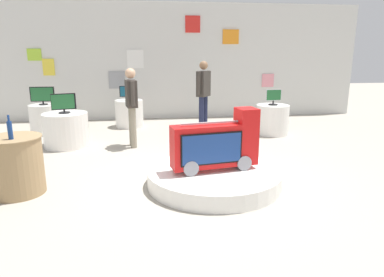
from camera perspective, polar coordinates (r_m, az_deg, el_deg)
The scene contains 16 objects.
ground_plane at distance 5.30m, azimuth 0.21°, elevation -6.29°, with size 30.00×30.00×0.00m, color #A8A091.
back_wall_display at distance 9.88m, azimuth -3.86°, elevation 12.60°, with size 11.03×0.13×3.19m.
main_display_pedestal at distance 4.95m, azimuth 3.67°, elevation -6.43°, with size 1.90×1.90×0.23m, color white.
novelty_firetruck_tv at distance 4.81m, azimuth 4.06°, elevation -1.18°, with size 1.26×0.51×0.86m.
display_pedestal_left_rear at distance 8.17m, azimuth 13.17°, elevation 3.09°, with size 0.75×0.75×0.68m, color white.
tv_on_left_rear at distance 8.09m, azimuth 13.39°, elevation 6.77°, with size 0.37×0.21×0.36m.
display_pedestal_center_rear at distance 8.91m, azimuth -10.38°, elevation 4.12°, with size 0.70×0.70×0.68m, color white.
tv_on_center_rear at distance 8.83m, azimuth -10.53°, elevation 7.57°, with size 0.44×0.16×0.36m.
display_pedestal_right_rear at distance 7.35m, azimuth -20.19°, elevation 1.37°, with size 0.88×0.88×0.68m, color white.
tv_on_right_rear at distance 7.25m, azimuth -20.57°, elevation 5.54°, with size 0.46×0.22×0.39m.
display_pedestal_far_right at distance 8.70m, azimuth -23.23°, elevation 2.96°, with size 0.67×0.67×0.68m, color white.
tv_on_far_right at distance 8.61m, azimuth -23.60°, elevation 6.63°, with size 0.53×0.19×0.41m.
side_table_round at distance 5.13m, azimuth -27.22°, elevation -3.93°, with size 0.72×0.72×0.78m.
bottle_on_side_table at distance 4.88m, azimuth -28.00°, elevation 1.32°, with size 0.06×0.06×0.31m.
shopper_browsing_near_truck at distance 8.18m, azimuth 1.91°, elevation 7.94°, with size 0.39×0.47×1.66m.
shopper_browsing_rear at distance 6.88m, azimuth -10.02°, elevation 6.04°, with size 0.26×0.55×1.56m.
Camera 1 is at (-0.69, -4.92, 1.85)m, focal length 32.11 mm.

